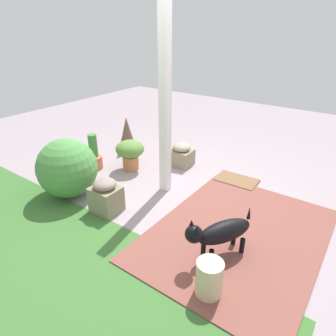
{
  "coord_description": "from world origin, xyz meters",
  "views": [
    {
      "loc": [
        -1.97,
        3.06,
        2.23
      ],
      "look_at": [
        0.24,
        0.0,
        0.39
      ],
      "focal_mm": 31.71,
      "sensor_mm": 36.0,
      "label": 1
    }
  ],
  "objects_px": {
    "porch_pillar": "(165,106)",
    "doormat": "(236,180)",
    "stone_planter_nearest": "(181,155)",
    "terracotta_pot_tall": "(94,157)",
    "ceramic_urn": "(209,279)",
    "dog": "(220,232)",
    "terracotta_pot_broad": "(130,152)",
    "stone_planter_far": "(106,196)",
    "round_shrub": "(67,168)",
    "terracotta_pot_spiky": "(127,135)"
  },
  "relations": [
    {
      "from": "stone_planter_nearest",
      "to": "ceramic_urn",
      "type": "height_order",
      "value": "stone_planter_nearest"
    },
    {
      "from": "porch_pillar",
      "to": "stone_planter_far",
      "type": "height_order",
      "value": "porch_pillar"
    },
    {
      "from": "stone_planter_nearest",
      "to": "ceramic_urn",
      "type": "xyz_separation_m",
      "value": [
        -1.73,
        2.16,
        -0.01
      ]
    },
    {
      "from": "ceramic_urn",
      "to": "stone_planter_nearest",
      "type": "bearing_deg",
      "value": -51.33
    },
    {
      "from": "porch_pillar",
      "to": "dog",
      "type": "bearing_deg",
      "value": 147.45
    },
    {
      "from": "round_shrub",
      "to": "terracotta_pot_tall",
      "type": "xyz_separation_m",
      "value": [
        0.37,
        -0.79,
        -0.2
      ]
    },
    {
      "from": "terracotta_pot_tall",
      "to": "stone_planter_far",
      "type": "bearing_deg",
      "value": 144.7
    },
    {
      "from": "terracotta_pot_broad",
      "to": "terracotta_pot_spiky",
      "type": "xyz_separation_m",
      "value": [
        0.59,
        -0.56,
        0.0
      ]
    },
    {
      "from": "round_shrub",
      "to": "terracotta_pot_broad",
      "type": "xyz_separation_m",
      "value": [
        -0.15,
        -1.12,
        -0.1
      ]
    },
    {
      "from": "stone_planter_far",
      "to": "ceramic_urn",
      "type": "height_order",
      "value": "stone_planter_far"
    },
    {
      "from": "dog",
      "to": "stone_planter_nearest",
      "type": "bearing_deg",
      "value": -46.59
    },
    {
      "from": "porch_pillar",
      "to": "dog",
      "type": "relative_size",
      "value": 3.39
    },
    {
      "from": "terracotta_pot_broad",
      "to": "dog",
      "type": "xyz_separation_m",
      "value": [
        -2.18,
        1.03,
        -0.01
      ]
    },
    {
      "from": "terracotta_pot_tall",
      "to": "doormat",
      "type": "relative_size",
      "value": 0.96
    },
    {
      "from": "stone_planter_far",
      "to": "doormat",
      "type": "distance_m",
      "value": 2.06
    },
    {
      "from": "ceramic_urn",
      "to": "dog",
      "type": "bearing_deg",
      "value": -72.71
    },
    {
      "from": "terracotta_pot_tall",
      "to": "dog",
      "type": "xyz_separation_m",
      "value": [
        -2.69,
        0.7,
        0.1
      ]
    },
    {
      "from": "dog",
      "to": "porch_pillar",
      "type": "bearing_deg",
      "value": -32.55
    },
    {
      "from": "terracotta_pot_broad",
      "to": "stone_planter_nearest",
      "type": "bearing_deg",
      "value": -133.41
    },
    {
      "from": "dog",
      "to": "stone_planter_far",
      "type": "bearing_deg",
      "value": 3.13
    },
    {
      "from": "terracotta_pot_broad",
      "to": "doormat",
      "type": "distance_m",
      "value": 1.79
    },
    {
      "from": "doormat",
      "to": "porch_pillar",
      "type": "bearing_deg",
      "value": 47.59
    },
    {
      "from": "round_shrub",
      "to": "dog",
      "type": "relative_size",
      "value": 1.13
    },
    {
      "from": "round_shrub",
      "to": "terracotta_pot_broad",
      "type": "bearing_deg",
      "value": -97.43
    },
    {
      "from": "terracotta_pot_tall",
      "to": "round_shrub",
      "type": "bearing_deg",
      "value": 115.08
    },
    {
      "from": "terracotta_pot_tall",
      "to": "terracotta_pot_spiky",
      "type": "height_order",
      "value": "terracotta_pot_spiky"
    },
    {
      "from": "stone_planter_nearest",
      "to": "round_shrub",
      "type": "xyz_separation_m",
      "value": [
        0.75,
        1.76,
        0.23
      ]
    },
    {
      "from": "terracotta_pot_broad",
      "to": "round_shrub",
      "type": "bearing_deg",
      "value": 82.57
    },
    {
      "from": "dog",
      "to": "ceramic_urn",
      "type": "xyz_separation_m",
      "value": [
        -0.15,
        0.5,
        -0.13
      ]
    },
    {
      "from": "porch_pillar",
      "to": "stone_planter_nearest",
      "type": "relative_size",
      "value": 6.27
    },
    {
      "from": "terracotta_pot_spiky",
      "to": "ceramic_urn",
      "type": "height_order",
      "value": "terracotta_pot_spiky"
    },
    {
      "from": "stone_planter_nearest",
      "to": "round_shrub",
      "type": "height_order",
      "value": "round_shrub"
    },
    {
      "from": "round_shrub",
      "to": "ceramic_urn",
      "type": "distance_m",
      "value": 2.52
    },
    {
      "from": "dog",
      "to": "doormat",
      "type": "distance_m",
      "value": 1.79
    },
    {
      "from": "terracotta_pot_tall",
      "to": "ceramic_urn",
      "type": "relative_size",
      "value": 1.65
    },
    {
      "from": "terracotta_pot_broad",
      "to": "terracotta_pot_tall",
      "type": "relative_size",
      "value": 0.84
    },
    {
      "from": "round_shrub",
      "to": "terracotta_pot_broad",
      "type": "height_order",
      "value": "round_shrub"
    },
    {
      "from": "terracotta_pot_spiky",
      "to": "ceramic_urn",
      "type": "xyz_separation_m",
      "value": [
        -2.92,
        2.08,
        -0.14
      ]
    },
    {
      "from": "terracotta_pot_broad",
      "to": "porch_pillar",
      "type": "bearing_deg",
      "value": 167.41
    },
    {
      "from": "porch_pillar",
      "to": "round_shrub",
      "type": "height_order",
      "value": "porch_pillar"
    },
    {
      "from": "round_shrub",
      "to": "doormat",
      "type": "xyz_separation_m",
      "value": [
        -1.79,
        -1.77,
        -0.4
      ]
    },
    {
      "from": "terracotta_pot_tall",
      "to": "doormat",
      "type": "distance_m",
      "value": 2.38
    },
    {
      "from": "terracotta_pot_broad",
      "to": "stone_planter_far",
      "type": "bearing_deg",
      "value": 117.82
    },
    {
      "from": "round_shrub",
      "to": "terracotta_pot_broad",
      "type": "distance_m",
      "value": 1.14
    },
    {
      "from": "porch_pillar",
      "to": "doormat",
      "type": "height_order",
      "value": "porch_pillar"
    },
    {
      "from": "stone_planter_nearest",
      "to": "terracotta_pot_tall",
      "type": "xyz_separation_m",
      "value": [
        1.12,
        0.97,
        0.02
      ]
    },
    {
      "from": "terracotta_pot_tall",
      "to": "terracotta_pot_spiky",
      "type": "relative_size",
      "value": 0.9
    },
    {
      "from": "terracotta_pot_spiky",
      "to": "doormat",
      "type": "distance_m",
      "value": 2.25
    },
    {
      "from": "stone_planter_nearest",
      "to": "terracotta_pot_tall",
      "type": "height_order",
      "value": "terracotta_pot_tall"
    },
    {
      "from": "terracotta_pot_broad",
      "to": "terracotta_pot_spiky",
      "type": "distance_m",
      "value": 0.81
    }
  ]
}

